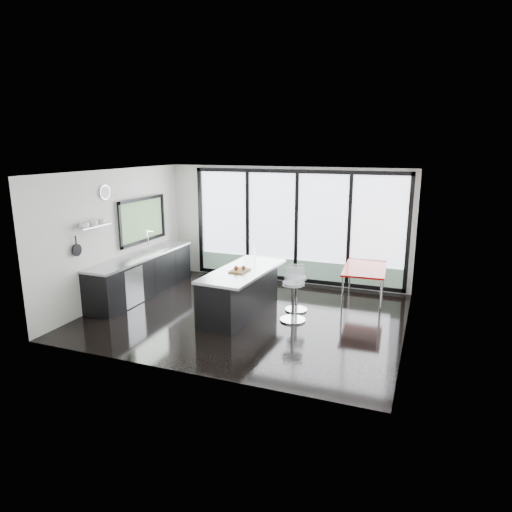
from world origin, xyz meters
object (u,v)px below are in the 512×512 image
at_px(island, 240,291).
at_px(red_table, 364,285).
at_px(bar_stool_far, 297,294).
at_px(bar_stool_near, 293,301).

height_order(island, red_table, island).
distance_m(bar_stool_far, red_table, 1.53).
relative_size(island, red_table, 1.56).
bearing_deg(red_table, bar_stool_far, -142.16).
bearing_deg(island, bar_stool_far, 28.73).
distance_m(bar_stool_near, bar_stool_far, 0.58).
bearing_deg(island, bar_stool_near, -0.67).
bearing_deg(red_table, bar_stool_near, -126.49).
bearing_deg(bar_stool_far, red_table, 18.52).
xyz_separation_m(island, red_table, (2.22, 1.49, -0.07)).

